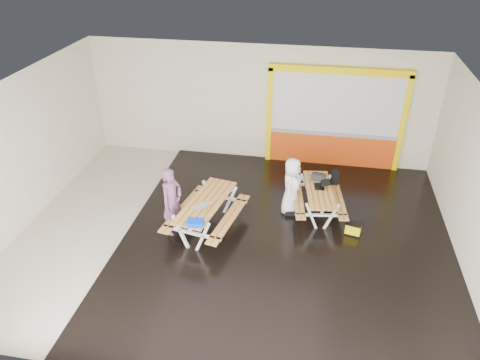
% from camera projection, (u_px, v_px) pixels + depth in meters
% --- Properties ---
extents(room, '(10.02, 8.02, 3.52)m').
position_uv_depth(room, '(233.00, 171.00, 9.85)').
color(room, beige).
rests_on(room, ground).
extents(deck, '(7.50, 7.98, 0.05)m').
position_uv_depth(deck, '(286.00, 240.00, 10.54)').
color(deck, black).
rests_on(deck, room).
extents(kiosk, '(3.88, 0.16, 3.00)m').
position_uv_depth(kiosk, '(334.00, 120.00, 13.00)').
color(kiosk, '#CE440F').
rests_on(kiosk, room).
extents(picnic_table_left, '(1.78, 2.32, 0.84)m').
position_uv_depth(picnic_table_left, '(206.00, 208.00, 10.59)').
color(picnic_table_left, gold).
rests_on(picnic_table_left, deck).
extents(picnic_table_right, '(1.47, 1.96, 0.72)m').
position_uv_depth(picnic_table_right, '(319.00, 195.00, 11.24)').
color(picnic_table_right, gold).
rests_on(picnic_table_right, deck).
extents(person_left, '(0.60, 0.72, 1.68)m').
position_uv_depth(person_left, '(172.00, 201.00, 10.41)').
color(person_left, '#684266').
rests_on(person_left, deck).
extents(person_right, '(0.61, 0.81, 1.50)m').
position_uv_depth(person_right, '(292.00, 186.00, 11.19)').
color(person_right, white).
rests_on(person_right, deck).
extents(laptop_left, '(0.46, 0.45, 0.15)m').
position_uv_depth(laptop_left, '(203.00, 205.00, 10.25)').
color(laptop_left, silver).
rests_on(laptop_left, picnic_table_left).
extents(laptop_right, '(0.41, 0.37, 0.16)m').
position_uv_depth(laptop_right, '(321.00, 185.00, 11.21)').
color(laptop_right, black).
rests_on(laptop_right, picnic_table_right).
extents(blue_pouch, '(0.38, 0.28, 0.10)m').
position_uv_depth(blue_pouch, '(195.00, 223.00, 9.68)').
color(blue_pouch, '#0235CB').
rests_on(blue_pouch, picnic_table_left).
extents(toolbox, '(0.39, 0.24, 0.21)m').
position_uv_depth(toolbox, '(319.00, 177.00, 11.49)').
color(toolbox, black).
rests_on(toolbox, picnic_table_right).
extents(backpack, '(0.26, 0.23, 0.38)m').
position_uv_depth(backpack, '(335.00, 177.00, 11.78)').
color(backpack, black).
rests_on(backpack, picnic_table_right).
extents(dark_case, '(0.34, 0.27, 0.12)m').
position_uv_depth(dark_case, '(291.00, 212.00, 11.40)').
color(dark_case, black).
rests_on(dark_case, deck).
extents(fluke_bag, '(0.40, 0.31, 0.31)m').
position_uv_depth(fluke_bag, '(353.00, 229.00, 10.64)').
color(fluke_bag, black).
rests_on(fluke_bag, deck).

